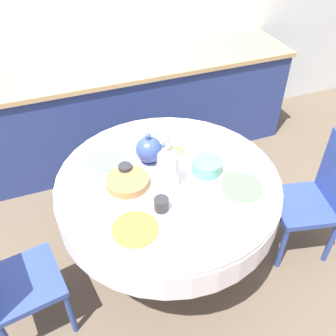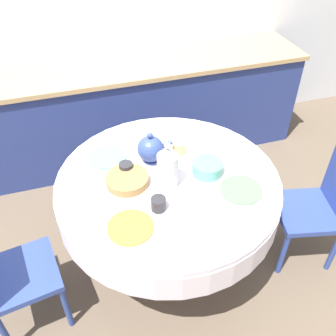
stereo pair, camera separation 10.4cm
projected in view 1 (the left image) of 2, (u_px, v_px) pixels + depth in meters
The scene contains 18 objects.
ground_plane at pixel (168, 258), 2.72m from camera, with size 12.00×12.00×0.00m, color brown.
wall_back at pixel (95, 4), 3.08m from camera, with size 7.00×0.05×2.60m.
kitchen_counter at pixel (115, 113), 3.39m from camera, with size 3.24×0.64×0.90m.
dining_table at pixel (168, 193), 2.30m from camera, with size 1.35×1.35×0.78m.
chair_left at pixel (317, 195), 2.52m from camera, with size 0.48×0.48×0.91m.
chair_right at pixel (5, 280), 2.02m from camera, with size 0.46×0.46×0.91m.
plate_near_left at pixel (135, 229), 1.91m from camera, with size 0.24×0.24×0.01m, color orange.
cup_near_left at pixel (161, 204), 2.00m from camera, with size 0.08×0.08×0.08m, color #28282D.
plate_near_right at pixel (242, 186), 2.16m from camera, with size 0.24×0.24×0.01m, color #5BA85B.
cup_near_right at pixel (210, 168), 2.23m from camera, with size 0.08×0.08×0.08m, color white.
plate_far_left at pixel (105, 159), 2.35m from camera, with size 0.24×0.24×0.01m, color #60BCB7.
cup_far_left at pixel (125, 170), 2.22m from camera, with size 0.08×0.08×0.08m, color #28282D.
plate_far_right at pixel (203, 141), 2.49m from camera, with size 0.24×0.24×0.01m, color white.
cup_far_right at pixel (176, 148), 2.39m from camera, with size 0.08×0.08×0.08m, color #DBB766.
coffee_carafe at pixel (168, 167), 2.10m from camera, with size 0.12×0.12×0.30m.
teapot at pixel (149, 150), 2.28m from camera, with size 0.23×0.16×0.21m.
bread_basket at pixel (128, 182), 2.16m from camera, with size 0.25×0.25×0.05m, color olive.
fruit_bowl at pixel (207, 166), 2.25m from camera, with size 0.18×0.18×0.08m, color #569993.
Camera 1 is at (-0.59, -1.55, 2.26)m, focal length 40.00 mm.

